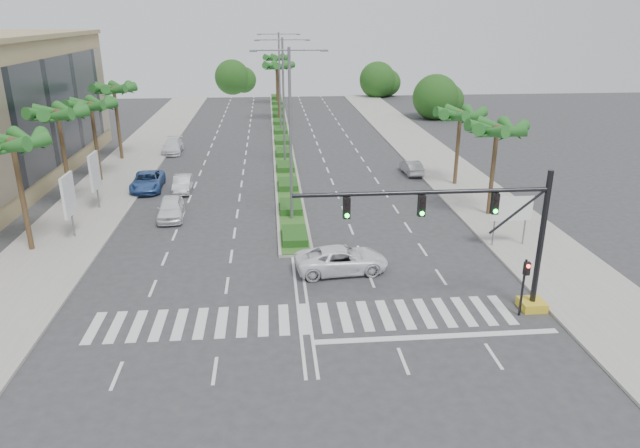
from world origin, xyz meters
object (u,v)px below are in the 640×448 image
object	(u,v)px
car_parked_a	(171,208)
car_right	(411,167)
car_parked_d	(173,146)
car_parked_b	(182,184)
car_crossing	(342,260)
car_parked_c	(148,181)

from	to	relation	value
car_parked_a	car_right	bearing A→B (deg)	22.57
car_parked_a	car_parked_d	distance (m)	21.44
car_parked_a	car_parked_b	size ratio (longest dim) A/B	1.10
car_parked_d	car_right	world-z (taller)	car_parked_d
car_parked_d	car_crossing	xyz separation A→B (m)	(14.29, -31.45, 0.04)
car_parked_c	car_right	bearing A→B (deg)	4.16
car_parked_c	car_crossing	size ratio (longest dim) A/B	0.99
car_parked_b	car_crossing	bearing A→B (deg)	-58.69
car_parked_c	car_parked_d	xyz separation A→B (m)	(0.00, 13.75, -0.04)
car_parked_b	car_right	size ratio (longest dim) A/B	1.04
car_parked_d	car_crossing	size ratio (longest dim) A/B	0.90
car_crossing	car_right	xyz separation A→B (m)	(9.12, 20.67, -0.10)
car_parked_b	car_right	bearing A→B (deg)	7.94
car_parked_d	car_parked_b	bearing A→B (deg)	-79.38
car_parked_b	car_parked_d	xyz separation A→B (m)	(-2.99, 14.49, 0.03)
car_parked_a	car_parked_b	xyz separation A→B (m)	(-0.08, 6.73, -0.09)
car_right	car_parked_b	bearing A→B (deg)	7.54
car_crossing	car_right	distance (m)	22.59
car_parked_c	car_crossing	xyz separation A→B (m)	(14.29, -17.70, 0.00)
car_crossing	car_right	world-z (taller)	car_crossing
car_parked_b	car_parked_c	distance (m)	3.08
car_parked_c	car_crossing	bearing A→B (deg)	-54.16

